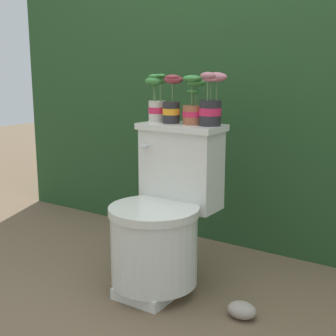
{
  "coord_description": "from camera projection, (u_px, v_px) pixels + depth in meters",
  "views": [
    {
      "loc": [
        1.13,
        -1.66,
        1.03
      ],
      "look_at": [
        -0.05,
        0.1,
        0.57
      ],
      "focal_mm": 50.0,
      "sensor_mm": 36.0,
      "label": 1
    }
  ],
  "objects": [
    {
      "name": "ground_plane",
      "position": [
        164.0,
        293.0,
        2.18
      ],
      "size": [
        12.0,
        12.0,
        0.0
      ],
      "primitive_type": "plane",
      "color": "brown"
    },
    {
      "name": "hedge_backdrop",
      "position": [
        266.0,
        92.0,
        2.92
      ],
      "size": [
        3.38,
        0.81,
        1.76
      ],
      "color": "#234723",
      "rests_on": "ground"
    },
    {
      "name": "toilet",
      "position": [
        163.0,
        221.0,
        2.18
      ],
      "size": [
        0.41,
        0.54,
        0.77
      ],
      "color": "silver",
      "rests_on": "ground"
    },
    {
      "name": "potted_plant_left",
      "position": [
        157.0,
        99.0,
        2.3
      ],
      "size": [
        0.12,
        0.09,
        0.23
      ],
      "color": "beige",
      "rests_on": "toilet"
    },
    {
      "name": "potted_plant_midleft",
      "position": [
        172.0,
        102.0,
        2.23
      ],
      "size": [
        0.1,
        0.1,
        0.23
      ],
      "color": "#262628",
      "rests_on": "toilet"
    },
    {
      "name": "potted_plant_middle",
      "position": [
        194.0,
        105.0,
        2.19
      ],
      "size": [
        0.11,
        0.11,
        0.23
      ],
      "color": "#9E5638",
      "rests_on": "toilet"
    },
    {
      "name": "potted_plant_midright",
      "position": [
        211.0,
        104.0,
        2.12
      ],
      "size": [
        0.13,
        0.11,
        0.24
      ],
      "color": "#262628",
      "rests_on": "toilet"
    },
    {
      "name": "garden_stone",
      "position": [
        242.0,
        310.0,
        1.96
      ],
      "size": [
        0.12,
        0.1,
        0.07
      ],
      "color": "#9E9384",
      "rests_on": "ground"
    }
  ]
}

